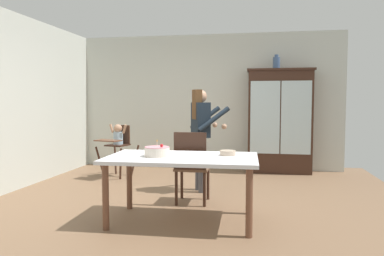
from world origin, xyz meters
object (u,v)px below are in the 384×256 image
(adult_person, at_px, (201,127))
(birthday_cake, at_px, (157,151))
(ceramic_vase, at_px, (276,63))
(high_chair_with_toddler, at_px, (118,141))
(serving_bowl, at_px, (228,153))
(dining_chair_far_side, at_px, (191,163))
(china_cabinet, at_px, (280,121))
(dining_table, at_px, (182,164))

(adult_person, height_order, birthday_cake, adult_person)
(ceramic_vase, height_order, high_chair_with_toddler, ceramic_vase)
(serving_bowl, bearing_deg, birthday_cake, -164.00)
(adult_person, bearing_deg, dining_chair_far_side, 152.71)
(adult_person, bearing_deg, china_cabinet, -61.92)
(high_chair_with_toddler, bearing_deg, dining_table, -39.13)
(dining_table, xyz_separation_m, serving_bowl, (0.50, 0.18, 0.11))
(birthday_cake, bearing_deg, dining_table, 9.46)
(ceramic_vase, bearing_deg, china_cabinet, -2.76)
(dining_table, xyz_separation_m, birthday_cake, (-0.28, -0.05, 0.14))
(adult_person, height_order, dining_chair_far_side, adult_person)
(ceramic_vase, height_order, dining_table, ceramic_vase)
(dining_table, relative_size, serving_bowl, 9.44)
(china_cabinet, relative_size, dining_table, 1.16)
(high_chair_with_toddler, relative_size, dining_chair_far_side, 0.99)
(china_cabinet, bearing_deg, dining_table, -111.07)
(dining_chair_far_side, bearing_deg, ceramic_vase, -115.87)
(serving_bowl, bearing_deg, china_cabinet, 76.33)
(ceramic_vase, distance_m, dining_table, 3.69)
(adult_person, relative_size, serving_bowl, 8.50)
(birthday_cake, bearing_deg, adult_person, 79.99)
(high_chair_with_toddler, distance_m, dining_table, 2.81)
(high_chair_with_toddler, bearing_deg, china_cabinet, 32.48)
(birthday_cake, relative_size, dining_chair_far_side, 0.29)
(serving_bowl, xyz_separation_m, dining_chair_far_side, (-0.52, 0.53, -0.21))
(ceramic_vase, distance_m, high_chair_with_toddler, 3.29)
(ceramic_vase, bearing_deg, serving_bowl, -102.25)
(china_cabinet, bearing_deg, birthday_cake, -114.93)
(dining_table, distance_m, birthday_cake, 0.31)
(ceramic_vase, bearing_deg, adult_person, -123.67)
(serving_bowl, relative_size, dining_chair_far_side, 0.19)
(ceramic_vase, xyz_separation_m, adult_person, (-1.16, -1.75, -1.12))
(serving_bowl, height_order, dining_chair_far_side, dining_chair_far_side)
(china_cabinet, xyz_separation_m, birthday_cake, (-1.51, -3.24, -0.19))
(ceramic_vase, xyz_separation_m, dining_chair_far_side, (-1.18, -2.50, -1.53))
(ceramic_vase, bearing_deg, dining_table, -109.82)
(birthday_cake, distance_m, dining_chair_far_side, 0.82)
(serving_bowl, distance_m, dining_chair_far_side, 0.77)
(ceramic_vase, height_order, serving_bowl, ceramic_vase)
(china_cabinet, bearing_deg, ceramic_vase, 177.24)
(ceramic_vase, height_order, dining_chair_far_side, ceramic_vase)
(china_cabinet, distance_m, dining_chair_far_side, 2.82)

